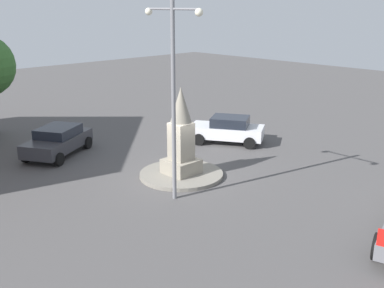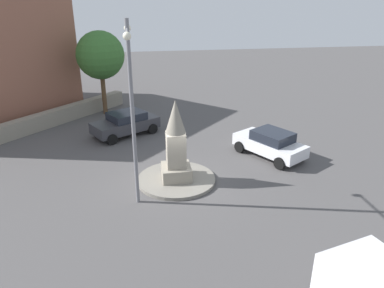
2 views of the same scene
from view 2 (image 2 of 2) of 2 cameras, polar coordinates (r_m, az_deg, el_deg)
name	(u,v)px [view 2 (image 2 of 2)]	position (r m, az deg, el deg)	size (l,w,h in m)	color
ground_plane	(177,181)	(17.97, -2.39, -5.67)	(80.00, 80.00, 0.00)	#4F4C4C
traffic_island	(176,179)	(17.93, -2.40, -5.44)	(3.73, 3.73, 0.16)	gray
monument	(176,145)	(17.15, -2.49, -0.14)	(1.36, 1.36, 3.87)	gray
streetlamp	(132,99)	(14.64, -9.25, 6.78)	(2.93, 0.28, 7.59)	slate
car_white_passing	(270,143)	(20.64, 11.91, 0.12)	(4.27, 3.51, 1.48)	silver
car_dark_grey_far_side	(126,123)	(23.64, -10.14, 3.19)	(3.61, 4.43, 1.46)	#38383D
stone_boundary_wall	(32,124)	(25.93, -23.36, 2.79)	(15.58, 0.70, 1.02)	gray
tree_near_wall	(100,55)	(27.34, -13.89, 13.06)	(3.34, 3.34, 5.93)	brown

